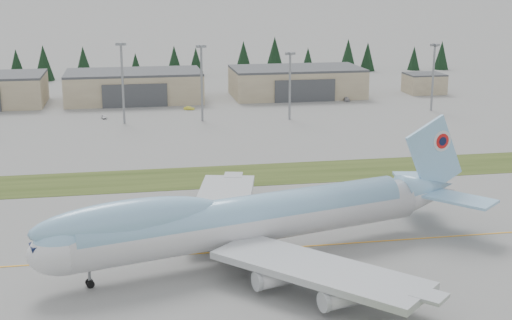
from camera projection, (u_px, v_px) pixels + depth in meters
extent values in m
plane|color=slate|center=(243.00, 251.00, 117.06)|extent=(7000.00, 7000.00, 0.00)
cube|color=#2E3F16|center=(210.00, 177.00, 159.92)|extent=(400.00, 18.00, 0.08)
cube|color=orange|center=(243.00, 251.00, 117.06)|extent=(400.00, 0.40, 0.02)
cylinder|color=silver|center=(253.00, 222.00, 112.70)|extent=(58.16, 21.67, 6.78)
cylinder|color=#86B7DB|center=(246.00, 215.00, 111.96)|extent=(54.00, 20.08, 6.26)
ellipsoid|color=silver|center=(66.00, 252.00, 100.60)|extent=(12.23, 9.35, 6.78)
ellipsoid|color=#86B7DB|center=(65.00, 243.00, 100.28)|extent=(10.25, 7.90, 5.75)
ellipsoid|color=#86B7DB|center=(129.00, 220.00, 103.68)|extent=(29.29, 13.01, 6.26)
cube|color=#0C1433|center=(38.00, 247.00, 98.75)|extent=(2.86, 3.20, 1.35)
cone|color=silver|center=(427.00, 194.00, 126.97)|extent=(13.81, 9.66, 6.64)
cone|color=#86B7DB|center=(427.00, 188.00, 126.66)|extent=(12.65, 8.81, 6.05)
cube|color=#86B7DB|center=(434.00, 155.00, 125.63)|extent=(12.36, 3.87, 14.39)
cylinder|color=silver|center=(439.00, 140.00, 125.88)|extent=(3.68, 1.17, 3.75)
cylinder|color=red|center=(439.00, 140.00, 125.97)|extent=(2.67, 0.90, 2.71)
cylinder|color=#0C1433|center=(438.00, 140.00, 126.06)|extent=(1.56, 0.61, 1.56)
cube|color=#86B7DB|center=(415.00, 181.00, 133.15)|extent=(8.15, 12.38, 0.48)
cube|color=#86B7DB|center=(460.00, 199.00, 122.21)|extent=(12.17, 12.81, 0.48)
cube|color=#AAAEB2|center=(223.00, 201.00, 129.09)|extent=(16.69, 32.71, 1.04)
cube|color=#AAAEB2|center=(318.00, 270.00, 98.99)|extent=(28.58, 29.63, 1.04)
cylinder|color=silver|center=(207.00, 222.00, 123.95)|extent=(5.91, 3.92, 2.61)
cylinder|color=silver|center=(213.00, 203.00, 134.55)|extent=(5.91, 3.92, 2.61)
cylinder|color=silver|center=(274.00, 278.00, 101.15)|extent=(5.91, 3.92, 2.61)
cylinder|color=silver|center=(341.00, 298.00, 94.78)|extent=(5.91, 3.92, 2.61)
cylinder|color=gray|center=(90.00, 279.00, 103.10)|extent=(0.56, 0.56, 2.50)
cylinder|color=gray|center=(236.00, 245.00, 115.97)|extent=(0.72, 0.72, 2.71)
cylinder|color=gray|center=(252.00, 258.00, 110.50)|extent=(0.72, 0.72, 2.71)
cylinder|color=gray|center=(264.00, 240.00, 118.13)|extent=(0.72, 0.72, 2.71)
cylinder|color=gray|center=(282.00, 253.00, 112.66)|extent=(0.72, 0.72, 2.71)
cylinder|color=black|center=(91.00, 284.00, 102.90)|extent=(1.20, 0.65, 1.15)
cylinder|color=black|center=(89.00, 282.00, 103.63)|extent=(1.20, 0.65, 1.15)
cylinder|color=black|center=(236.00, 249.00, 116.15)|extent=(1.34, 0.83, 1.25)
cylinder|color=black|center=(252.00, 262.00, 110.68)|extent=(1.34, 0.83, 1.25)
cylinder|color=black|center=(264.00, 244.00, 118.31)|extent=(1.34, 0.83, 1.25)
cylinder|color=black|center=(282.00, 257.00, 112.84)|extent=(1.34, 0.83, 1.25)
cube|color=gray|center=(134.00, 87.00, 256.04)|extent=(48.00, 26.00, 10.00)
cube|color=#3B3D41|center=(134.00, 72.00, 254.69)|extent=(48.00, 26.00, 0.80)
cube|color=#3B3D41|center=(135.00, 96.00, 243.63)|extent=(22.08, 0.60, 8.00)
cube|color=gray|center=(296.00, 83.00, 266.48)|extent=(48.00, 26.00, 10.00)
cube|color=#3B3D41|center=(297.00, 68.00, 265.13)|extent=(48.00, 26.00, 0.80)
cube|color=#3B3D41|center=(305.00, 91.00, 254.07)|extent=(22.08, 0.60, 8.00)
cube|color=gray|center=(424.00, 84.00, 273.65)|extent=(14.00, 12.00, 7.00)
cube|color=#3B3D41|center=(425.00, 74.00, 272.70)|extent=(14.00, 12.00, 0.60)
cylinder|color=gray|center=(123.00, 85.00, 215.25)|extent=(0.70, 0.70, 23.67)
cube|color=gray|center=(121.00, 44.00, 212.19)|extent=(3.20, 3.20, 0.80)
cylinder|color=gray|center=(202.00, 85.00, 219.18)|extent=(0.70, 0.70, 22.62)
cube|color=gray|center=(201.00, 46.00, 216.24)|extent=(3.20, 3.20, 0.80)
cylinder|color=gray|center=(290.00, 87.00, 221.79)|extent=(0.70, 0.70, 20.20)
cube|color=gray|center=(290.00, 54.00, 219.16)|extent=(3.20, 3.20, 0.80)
cylinder|color=gray|center=(433.00, 79.00, 236.02)|extent=(0.70, 0.70, 21.43)
cube|color=gray|center=(435.00, 45.00, 233.23)|extent=(3.20, 3.20, 0.80)
imported|color=silver|center=(104.00, 119.00, 225.22)|extent=(2.00, 3.53, 1.13)
imported|color=gold|center=(189.00, 110.00, 240.02)|extent=(3.84, 2.41, 1.20)
imported|color=#9F9EA2|center=(346.00, 101.00, 257.26)|extent=(2.51, 4.84, 1.34)
cone|color=black|center=(17.00, 65.00, 306.83)|extent=(7.51, 7.51, 13.42)
cone|color=black|center=(44.00, 63.00, 305.39)|extent=(8.56, 8.56, 15.28)
cone|color=black|center=(83.00, 63.00, 309.07)|extent=(8.04, 8.04, 14.36)
cone|color=black|center=(136.00, 65.00, 318.41)|extent=(5.90, 5.90, 10.54)
cone|color=black|center=(174.00, 61.00, 318.57)|extent=(7.69, 7.69, 13.73)
cone|color=black|center=(196.00, 61.00, 321.58)|extent=(7.07, 7.07, 12.62)
cone|color=black|center=(244.00, 58.00, 323.57)|extent=(8.59, 8.59, 15.34)
cone|color=black|center=(275.00, 55.00, 328.08)|extent=(9.46, 9.46, 16.88)
cone|color=black|center=(308.00, 61.00, 325.03)|extent=(6.87, 6.87, 12.27)
cone|color=black|center=(348.00, 55.00, 332.34)|extent=(8.70, 8.70, 15.53)
cone|color=black|center=(367.00, 56.00, 337.52)|extent=(7.58, 7.58, 13.53)
cone|color=black|center=(414.00, 58.00, 340.60)|extent=(6.31, 6.31, 11.27)
cone|color=black|center=(442.00, 55.00, 342.79)|extent=(7.61, 7.61, 13.60)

